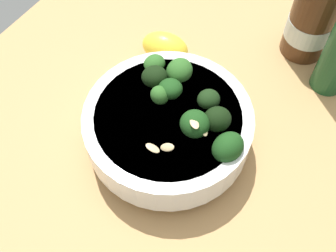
# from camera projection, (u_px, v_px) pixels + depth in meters

# --- Properties ---
(ground_plane) EXTENTS (0.65, 0.65, 0.05)m
(ground_plane) POSITION_uv_depth(u_px,v_px,m) (171.00, 121.00, 0.60)
(ground_plane) COLOR tan
(bowl_of_broccoli) EXTENTS (0.22, 0.22, 0.10)m
(bowl_of_broccoli) POSITION_uv_depth(u_px,v_px,m) (170.00, 124.00, 0.52)
(bowl_of_broccoli) COLOR white
(bowl_of_broccoli) RESTS_ON ground_plane
(lemon_wedge) EXTENTS (0.08, 0.06, 0.05)m
(lemon_wedge) POSITION_uv_depth(u_px,v_px,m) (165.00, 47.00, 0.62)
(lemon_wedge) COLOR yellow
(lemon_wedge) RESTS_ON ground_plane
(bottle_tall) EXTENTS (0.07, 0.07, 0.15)m
(bottle_tall) POSITION_uv_depth(u_px,v_px,m) (313.00, 18.00, 0.60)
(bottle_tall) COLOR #472814
(bottle_tall) RESTS_ON ground_plane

